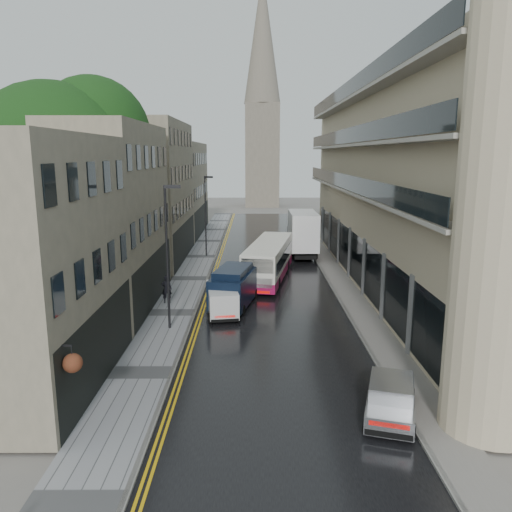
{
  "coord_description": "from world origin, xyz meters",
  "views": [
    {
      "loc": [
        -1.01,
        -9.16,
        9.35
      ],
      "look_at": [
        -0.89,
        18.0,
        3.78
      ],
      "focal_mm": 35.0,
      "sensor_mm": 36.0,
      "label": 1
    }
  ],
  "objects_px": {
    "tree_near": "(57,196)",
    "cream_bus": "(248,269)",
    "white_lorry": "(292,237)",
    "white_van": "(211,308)",
    "pedestrian": "(167,289)",
    "silver_hatchback": "(367,412)",
    "lamp_post_far": "(206,217)",
    "lamp_post_near": "(167,259)",
    "tree_far": "(121,192)",
    "navy_van": "(211,292)"
  },
  "relations": [
    {
      "from": "tree_near",
      "to": "cream_bus",
      "type": "relative_size",
      "value": 1.33
    },
    {
      "from": "white_lorry",
      "to": "white_van",
      "type": "height_order",
      "value": "white_lorry"
    },
    {
      "from": "tree_near",
      "to": "pedestrian",
      "type": "distance_m",
      "value": 8.52
    },
    {
      "from": "tree_near",
      "to": "white_lorry",
      "type": "xyz_separation_m",
      "value": [
        14.89,
        14.78,
        -4.84
      ]
    },
    {
      "from": "silver_hatchback",
      "to": "white_van",
      "type": "distance_m",
      "value": 12.95
    },
    {
      "from": "tree_near",
      "to": "lamp_post_far",
      "type": "bearing_deg",
      "value": 66.17
    },
    {
      "from": "tree_near",
      "to": "lamp_post_far",
      "type": "xyz_separation_m",
      "value": [
        7.09,
        16.05,
        -3.2
      ]
    },
    {
      "from": "silver_hatchback",
      "to": "lamp_post_near",
      "type": "distance_m",
      "value": 13.57
    },
    {
      "from": "silver_hatchback",
      "to": "tree_far",
      "type": "bearing_deg",
      "value": 136.0
    },
    {
      "from": "cream_bus",
      "to": "lamp_post_far",
      "type": "xyz_separation_m",
      "value": [
        -3.96,
        11.06,
        2.31
      ]
    },
    {
      "from": "tree_far",
      "to": "lamp_post_far",
      "type": "bearing_deg",
      "value": 24.22
    },
    {
      "from": "tree_near",
      "to": "white_lorry",
      "type": "height_order",
      "value": "tree_near"
    },
    {
      "from": "tree_far",
      "to": "silver_hatchback",
      "type": "height_order",
      "value": "tree_far"
    },
    {
      "from": "white_van",
      "to": "pedestrian",
      "type": "height_order",
      "value": "pedestrian"
    },
    {
      "from": "navy_van",
      "to": "pedestrian",
      "type": "distance_m",
      "value": 3.54
    },
    {
      "from": "navy_van",
      "to": "lamp_post_far",
      "type": "bearing_deg",
      "value": 108.38
    },
    {
      "from": "tree_far",
      "to": "navy_van",
      "type": "xyz_separation_m",
      "value": [
        8.68,
        -13.71,
        -4.91
      ]
    },
    {
      "from": "tree_near",
      "to": "pedestrian",
      "type": "xyz_separation_m",
      "value": [
        5.99,
        1.16,
        -5.94
      ]
    },
    {
      "from": "white_lorry",
      "to": "lamp_post_far",
      "type": "xyz_separation_m",
      "value": [
        -7.8,
        1.28,
        1.64
      ]
    },
    {
      "from": "white_lorry",
      "to": "white_van",
      "type": "bearing_deg",
      "value": -108.94
    },
    {
      "from": "white_van",
      "to": "lamp_post_near",
      "type": "bearing_deg",
      "value": -159.37
    },
    {
      "from": "lamp_post_far",
      "to": "pedestrian",
      "type": "bearing_deg",
      "value": -76.22
    },
    {
      "from": "cream_bus",
      "to": "silver_hatchback",
      "type": "height_order",
      "value": "cream_bus"
    },
    {
      "from": "lamp_post_near",
      "to": "lamp_post_far",
      "type": "height_order",
      "value": "lamp_post_near"
    },
    {
      "from": "tree_near",
      "to": "silver_hatchback",
      "type": "relative_size",
      "value": 3.73
    },
    {
      "from": "lamp_post_near",
      "to": "lamp_post_far",
      "type": "relative_size",
      "value": 1.05
    },
    {
      "from": "white_lorry",
      "to": "pedestrian",
      "type": "relative_size",
      "value": 4.48
    },
    {
      "from": "silver_hatchback",
      "to": "white_lorry",
      "type": "bearing_deg",
      "value": 107.46
    },
    {
      "from": "lamp_post_near",
      "to": "tree_near",
      "type": "bearing_deg",
      "value": 148.98
    },
    {
      "from": "cream_bus",
      "to": "navy_van",
      "type": "bearing_deg",
      "value": -99.66
    },
    {
      "from": "tree_near",
      "to": "tree_far",
      "type": "height_order",
      "value": "tree_near"
    },
    {
      "from": "tree_near",
      "to": "white_lorry",
      "type": "distance_m",
      "value": 21.52
    },
    {
      "from": "lamp_post_near",
      "to": "tree_far",
      "type": "bearing_deg",
      "value": 107.57
    },
    {
      "from": "silver_hatchback",
      "to": "navy_van",
      "type": "bearing_deg",
      "value": 132.77
    },
    {
      "from": "white_lorry",
      "to": "lamp_post_near",
      "type": "relative_size",
      "value": 1.04
    },
    {
      "from": "tree_near",
      "to": "tree_far",
      "type": "xyz_separation_m",
      "value": [
        0.3,
        13.0,
        -0.72
      ]
    },
    {
      "from": "silver_hatchback",
      "to": "pedestrian",
      "type": "distance_m",
      "value": 17.49
    },
    {
      "from": "tree_near",
      "to": "cream_bus",
      "type": "bearing_deg",
      "value": 24.33
    },
    {
      "from": "cream_bus",
      "to": "lamp_post_near",
      "type": "relative_size",
      "value": 1.36
    },
    {
      "from": "tree_far",
      "to": "white_lorry",
      "type": "xyz_separation_m",
      "value": [
        14.59,
        1.78,
        -4.12
      ]
    },
    {
      "from": "cream_bus",
      "to": "silver_hatchback",
      "type": "relative_size",
      "value": 2.79
    },
    {
      "from": "cream_bus",
      "to": "pedestrian",
      "type": "relative_size",
      "value": 5.86
    },
    {
      "from": "cream_bus",
      "to": "navy_van",
      "type": "xyz_separation_m",
      "value": [
        -2.07,
        -5.71,
        -0.12
      ]
    },
    {
      "from": "pedestrian",
      "to": "lamp_post_near",
      "type": "distance_m",
      "value": 5.57
    },
    {
      "from": "white_lorry",
      "to": "tree_far",
      "type": "bearing_deg",
      "value": -173.14
    },
    {
      "from": "white_lorry",
      "to": "lamp_post_far",
      "type": "relative_size",
      "value": 1.1
    },
    {
      "from": "cream_bus",
      "to": "pedestrian",
      "type": "bearing_deg",
      "value": -132.54
    },
    {
      "from": "white_van",
      "to": "lamp_post_near",
      "type": "height_order",
      "value": "lamp_post_near"
    },
    {
      "from": "white_lorry",
      "to": "lamp_post_near",
      "type": "height_order",
      "value": "lamp_post_near"
    },
    {
      "from": "tree_near",
      "to": "silver_hatchback",
      "type": "height_order",
      "value": "tree_near"
    }
  ]
}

